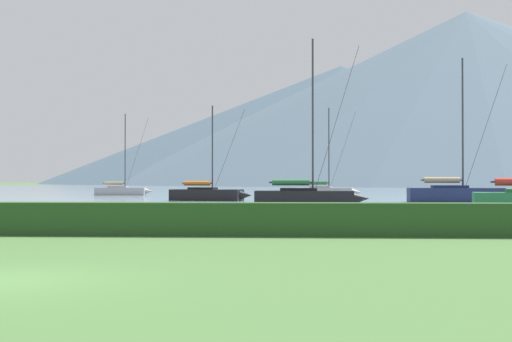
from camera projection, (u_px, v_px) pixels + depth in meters
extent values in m
cube|color=gray|center=(265.00, 189.00, 149.91)|extent=(320.00, 246.00, 0.00)
cube|color=#284C23|center=(130.00, 219.00, 24.09)|extent=(80.00, 1.20, 1.16)
cube|color=#9E9EA3|center=(121.00, 191.00, 87.16)|extent=(6.42, 2.42, 1.00)
cone|color=#9E9EA3|center=(149.00, 191.00, 87.12)|extent=(1.12, 0.89, 0.85)
cube|color=gray|center=(118.00, 188.00, 87.17)|extent=(2.41, 1.61, 0.63)
cylinder|color=#333338|center=(125.00, 152.00, 87.22)|extent=(0.13, 0.13, 9.91)
cylinder|color=#333338|center=(114.00, 183.00, 87.19)|extent=(2.85, 0.22, 0.11)
cylinder|color=tan|center=(114.00, 183.00, 87.19)|extent=(2.44, 0.49, 0.40)
cylinder|color=#333338|center=(137.00, 154.00, 87.20)|extent=(3.01, 0.15, 9.42)
cube|color=black|center=(304.00, 198.00, 50.76)|extent=(7.42, 2.90, 1.15)
cone|color=black|center=(361.00, 199.00, 50.31)|extent=(1.30, 1.04, 0.97)
cube|color=black|center=(299.00, 193.00, 50.81)|extent=(2.80, 1.90, 0.73)
cylinder|color=#333338|center=(313.00, 118.00, 50.77)|extent=(0.15, 0.15, 11.91)
cylinder|color=#333338|center=(291.00, 182.00, 50.88)|extent=(3.28, 0.31, 0.12)
cylinder|color=#2D7542|center=(291.00, 182.00, 50.88)|extent=(2.81, 0.61, 0.46)
cylinder|color=#333338|center=(336.00, 122.00, 50.58)|extent=(3.46, 0.22, 11.32)
cube|color=navy|center=(455.00, 195.00, 59.40)|extent=(8.14, 3.18, 1.26)
cone|color=navy|center=(509.00, 195.00, 58.91)|extent=(1.43, 1.14, 1.07)
cube|color=#1B2449|center=(450.00, 190.00, 59.45)|extent=(3.07, 2.08, 0.80)
cylinder|color=#333338|center=(463.00, 126.00, 59.40)|extent=(0.16, 0.16, 11.95)
cylinder|color=#333338|center=(442.00, 180.00, 59.53)|extent=(3.60, 0.33, 0.14)
cylinder|color=tan|center=(442.00, 180.00, 59.53)|extent=(3.08, 0.67, 0.50)
cylinder|color=#333338|center=(485.00, 129.00, 59.20)|extent=(3.80, 0.24, 11.37)
cube|color=#9E9EA3|center=(324.00, 192.00, 79.63)|extent=(6.97, 3.51, 1.05)
cone|color=#9E9EA3|center=(357.00, 192.00, 78.72)|extent=(1.29, 1.09, 0.89)
cube|color=gray|center=(321.00, 189.00, 79.73)|extent=(2.73, 2.04, 0.67)
cylinder|color=#333338|center=(329.00, 150.00, 79.56)|extent=(0.13, 0.13, 9.84)
cylinder|color=#333338|center=(316.00, 183.00, 79.87)|extent=(2.96, 0.68, 0.11)
cylinder|color=#2D7542|center=(316.00, 183.00, 79.87)|extent=(2.58, 0.89, 0.42)
cylinder|color=#333338|center=(342.00, 152.00, 79.18)|extent=(3.11, 0.63, 9.36)
cube|color=black|center=(207.00, 195.00, 64.23)|extent=(7.07, 3.66, 1.06)
cone|color=black|center=(246.00, 195.00, 63.24)|extent=(1.32, 1.12, 0.90)
cube|color=black|center=(203.00, 191.00, 64.33)|extent=(2.79, 2.10, 0.67)
cylinder|color=#333338|center=(212.00, 150.00, 64.14)|extent=(0.13, 0.13, 8.41)
cylinder|color=#333338|center=(197.00, 183.00, 64.49)|extent=(2.99, 0.75, 0.12)
cylinder|color=orange|center=(197.00, 183.00, 64.49)|extent=(2.61, 0.95, 0.42)
cylinder|color=#333338|center=(228.00, 152.00, 63.72)|extent=(3.14, 0.70, 8.00)
cone|color=#425666|center=(341.00, 125.00, 387.91)|extent=(331.42, 331.42, 67.26)
cone|color=#4C6070|center=(467.00, 98.00, 326.67)|extent=(337.97, 337.97, 83.29)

